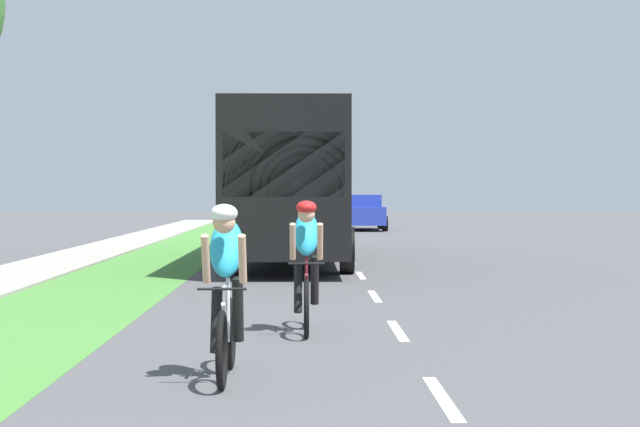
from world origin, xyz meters
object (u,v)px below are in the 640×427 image
at_px(sedan_blue, 362,212).
at_px(cyclist_trailing, 306,265).
at_px(bus_black, 289,179).
at_px(cyclist_lead, 226,289).

bearing_deg(sedan_blue, cyclist_trailing, -94.45).
height_order(cyclist_trailing, bus_black, bus_black).
bearing_deg(sedan_blue, bus_black, -98.47).
height_order(cyclist_lead, sedan_blue, cyclist_lead).
bearing_deg(bus_black, sedan_blue, 81.53).
xyz_separation_m(cyclist_lead, bus_black, (0.32, 15.39, 1.17)).
distance_m(cyclist_trailing, bus_black, 12.44).
xyz_separation_m(cyclist_lead, cyclist_trailing, (0.73, 3.02, 0.00)).
bearing_deg(bus_black, cyclist_trailing, -88.14).
relative_size(cyclist_lead, cyclist_trailing, 1.00).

